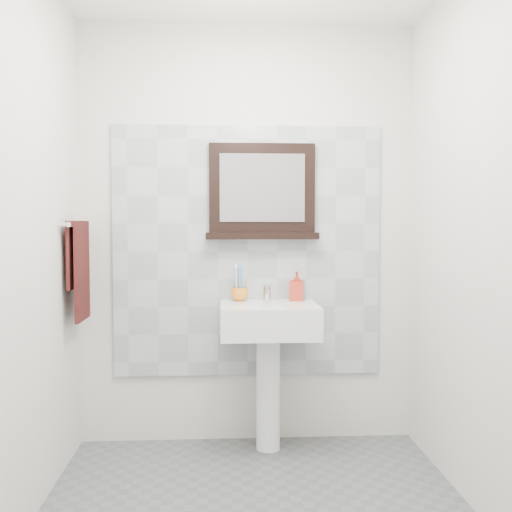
{
  "coord_description": "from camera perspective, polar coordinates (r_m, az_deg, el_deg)",
  "views": [
    {
      "loc": [
        -0.16,
        -2.5,
        1.31
      ],
      "look_at": [
        0.02,
        0.55,
        1.15
      ],
      "focal_mm": 42.0,
      "sensor_mm": 36.0,
      "label": 1
    }
  ],
  "objects": [
    {
      "name": "back_wall",
      "position": [
        3.61,
        -0.84,
        2.05
      ],
      "size": [
        2.0,
        0.01,
        2.5
      ],
      "primitive_type": "cube",
      "color": "silver",
      "rests_on": "ground"
    },
    {
      "name": "toothbrush_cup",
      "position": [
        3.54,
        -1.6,
        -3.66
      ],
      "size": [
        0.12,
        0.12,
        0.08
      ],
      "primitive_type": "imported",
      "rotation": [
        0.0,
        0.0,
        0.19
      ],
      "color": "orange",
      "rests_on": "pedestal_sink"
    },
    {
      "name": "right_wall",
      "position": [
        2.76,
        21.48,
        1.53
      ],
      "size": [
        0.01,
        2.2,
        2.5
      ],
      "primitive_type": "cube",
      "color": "silver",
      "rests_on": "ground"
    },
    {
      "name": "toothbrushes",
      "position": [
        3.53,
        -1.56,
        -2.31
      ],
      "size": [
        0.05,
        0.04,
        0.21
      ],
      "color": "white",
      "rests_on": "toothbrush_cup"
    },
    {
      "name": "hand_towel",
      "position": [
        3.44,
        -16.52,
        -0.61
      ],
      "size": [
        0.06,
        0.3,
        0.55
      ],
      "color": "black",
      "rests_on": "towel_bar"
    },
    {
      "name": "framed_mirror",
      "position": [
        3.58,
        0.58,
        5.94
      ],
      "size": [
        0.67,
        0.11,
        0.57
      ],
      "color": "black",
      "rests_on": "back_wall"
    },
    {
      "name": "front_wall",
      "position": [
        1.41,
        3.06,
        0.48
      ],
      "size": [
        2.0,
        0.01,
        2.5
      ],
      "primitive_type": "cube",
      "color": "silver",
      "rests_on": "ground"
    },
    {
      "name": "towel_bar",
      "position": [
        3.43,
        -16.69,
        2.9
      ],
      "size": [
        0.07,
        0.4,
        0.03
      ],
      "color": "silver",
      "rests_on": "left_wall"
    },
    {
      "name": "soap_dispenser",
      "position": [
        3.56,
        3.92,
        -2.86
      ],
      "size": [
        0.1,
        0.1,
        0.17
      ],
      "primitive_type": "imported",
      "rotation": [
        0.0,
        0.0,
        -0.28
      ],
      "color": "#AF141D",
      "rests_on": "pedestal_sink"
    },
    {
      "name": "splashback",
      "position": [
        3.6,
        -0.83,
        0.46
      ],
      "size": [
        1.6,
        0.02,
        1.5
      ],
      "primitive_type": "cube",
      "color": "#A5AEB2",
      "rests_on": "back_wall"
    },
    {
      "name": "pedestal_sink",
      "position": [
        3.45,
        1.23,
        -7.59
      ],
      "size": [
        0.55,
        0.44,
        0.96
      ],
      "color": "white",
      "rests_on": "ground"
    },
    {
      "name": "left_wall",
      "position": [
        2.64,
        -21.95,
        1.46
      ],
      "size": [
        0.01,
        2.2,
        2.5
      ],
      "primitive_type": "cube",
      "color": "silver",
      "rests_on": "ground"
    }
  ]
}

